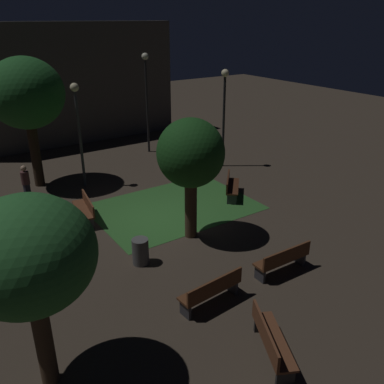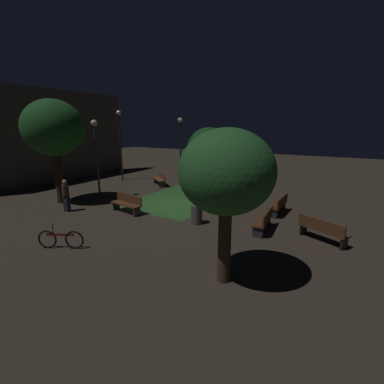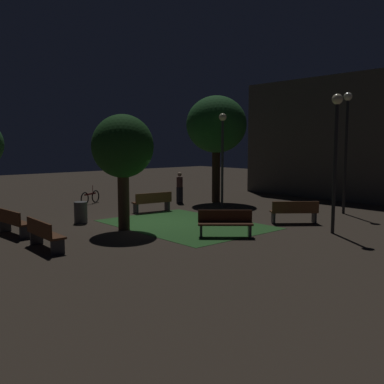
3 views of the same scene
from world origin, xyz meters
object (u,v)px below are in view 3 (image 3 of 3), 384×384
Objects in this scene: tree_left_canopy at (123,148)px; lamp_post_plaza_west at (336,140)px; lamp_post_plaza_east at (346,134)px; trash_bin at (81,212)px; bicycle at (90,197)px; bench_near_trees at (44,233)px; bench_front_right at (225,222)px; tree_lawn_side at (216,125)px; lamp_post_path_center at (222,144)px; bench_by_lamp at (12,221)px; bench_lawn_edge at (294,211)px; bench_corner at (153,201)px; pedestrian at (180,187)px.

lamp_post_plaza_west reaches higher than tree_left_canopy.
tree_left_canopy is 0.78× the size of lamp_post_plaza_east.
trash_bin is 5.38m from bicycle.
lamp_post_plaza_west is at bearing 12.76° from bicycle.
bench_near_trees is 1.24× the size of bicycle.
tree_lawn_side is (-6.28, 5.77, 3.53)m from bench_front_right.
lamp_post_plaza_west is 3.24× the size of bicycle.
bench_by_lamp is at bearing -91.35° from lamp_post_path_center.
trash_bin is (-3.19, 2.80, -0.07)m from bench_near_trees.
tree_left_canopy reaches higher than bench_lawn_edge.
tree_lawn_side is 6.68× the size of trash_bin.
bench_by_lamp and bench_front_right have the same top height.
bench_lawn_edge is at bearing -10.05° from lamp_post_path_center.
bench_near_trees is at bearing -104.97° from bench_lawn_edge.
bench_corner is 9.00m from lamp_post_plaza_east.
bench_by_lamp and bench_lawn_edge have the same top height.
lamp_post_plaza_west reaches higher than bench_near_trees.
pedestrian is (2.84, 3.58, 0.51)m from bicycle.
bench_near_trees is at bearing -117.32° from lamp_post_plaza_west.
bench_lawn_edge is 0.36× the size of lamp_post_plaza_west.
lamp_post_path_center is (-6.69, 1.37, -0.14)m from lamp_post_plaza_west.
lamp_post_plaza_east is (0.12, 7.35, 3.02)m from bench_front_right.
pedestrian is (-3.93, 5.88, -2.07)m from tree_left_canopy.
bench_front_right is at bearing 66.29° from bench_near_trees.
tree_left_canopy reaches higher than bench_by_lamp.
tree_left_canopy reaches higher than bench_corner.
lamp_post_path_center is at bearing 169.95° from bench_lawn_edge.
bicycle is at bearing -168.57° from bench_corner.
bench_lawn_edge is 1.06× the size of pedestrian.
lamp_post_plaza_west is at bearing 62.68° from bench_near_trees.
tree_lawn_side is at bearing 143.66° from lamp_post_path_center.
lamp_post_plaza_east reaches higher than lamp_post_plaza_west.
bench_corner is at bearing -166.53° from lamp_post_plaza_west.
bench_corner is 1.15× the size of pedestrian.
bench_lawn_edge is 2.05× the size of trash_bin.
tree_left_canopy is 3.39m from trash_bin.
pedestrian is (-4.91, 9.23, 0.37)m from bench_near_trees.
bench_front_right is (2.28, 5.20, 0.00)m from bench_near_trees.
bench_corner is (-0.95, 6.50, 0.00)m from bench_by_lamp.
bench_by_lamp is 11.21m from lamp_post_plaza_west.
lamp_post_plaza_west is (1.95, -0.53, 2.71)m from bench_lawn_edge.
tree_left_canopy reaches higher than bench_front_right.
lamp_post_plaza_east is at bearing 68.32° from bench_by_lamp.
tree_lawn_side reaches higher than pedestrian.
tree_lawn_side is (-3.02, 7.61, 1.09)m from tree_left_canopy.
lamp_post_path_center is 7.49m from trash_bin.
lamp_post_plaza_west is 0.90× the size of lamp_post_plaza_east.
trash_bin is at bearing -75.08° from pedestrian.
bench_near_trees is at bearing -62.01° from pedestrian.
tree_left_canopy is 4.95× the size of trash_bin.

